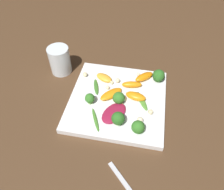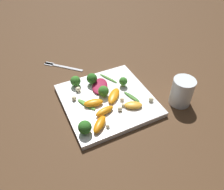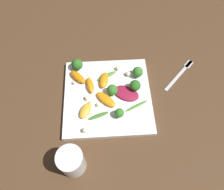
# 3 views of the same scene
# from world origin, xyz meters

# --- Properties ---
(ground_plane) EXTENTS (2.40, 2.40, 0.00)m
(ground_plane) POSITION_xyz_m (0.00, 0.00, 0.00)
(ground_plane) COLOR #4C331E
(plate) EXTENTS (0.29, 0.29, 0.02)m
(plate) POSITION_xyz_m (0.00, 0.00, 0.01)
(plate) COLOR white
(plate) RESTS_ON ground_plane
(drinking_glass) EXTENTS (0.07, 0.07, 0.10)m
(drinking_glass) POSITION_xyz_m (-0.11, -0.22, 0.05)
(drinking_glass) COLOR white
(drinking_glass) RESTS_ON ground_plane
(radicchio_leaf_0) EXTENTS (0.10, 0.09, 0.01)m
(radicchio_leaf_0) POSITION_xyz_m (0.06, -0.00, 0.02)
(radicchio_leaf_0) COLOR maroon
(radicchio_leaf_0) RESTS_ON plate
(orange_segment_0) EXTENTS (0.03, 0.07, 0.02)m
(orange_segment_0) POSITION_xyz_m (-0.06, 0.04, 0.03)
(orange_segment_0) COLOR orange
(orange_segment_0) RESTS_ON plate
(orange_segment_1) EXTENTS (0.07, 0.07, 0.02)m
(orange_segment_1) POSITION_xyz_m (-0.10, 0.07, 0.03)
(orange_segment_1) COLOR orange
(orange_segment_1) RESTS_ON plate
(orange_segment_2) EXTENTS (0.05, 0.07, 0.02)m
(orange_segment_2) POSITION_xyz_m (-0.07, -0.06, 0.03)
(orange_segment_2) COLOR #FCAD33
(orange_segment_2) RESTS_ON plate
(orange_segment_3) EXTENTS (0.08, 0.08, 0.02)m
(orange_segment_3) POSITION_xyz_m (-0.01, -0.02, 0.03)
(orange_segment_3) COLOR orange
(orange_segment_3) RESTS_ON plate
(orange_segment_4) EXTENTS (0.04, 0.07, 0.02)m
(orange_segment_4) POSITION_xyz_m (-0.01, 0.05, 0.03)
(orange_segment_4) COLOR orange
(orange_segment_4) RESTS_ON plate
(broccoli_floret_0) EXTENTS (0.03, 0.03, 0.04)m
(broccoli_floret_0) POSITION_xyz_m (0.03, -0.08, 0.04)
(broccoli_floret_0) COLOR #84AD5B
(broccoli_floret_0) RESTS_ON plate
(broccoli_floret_1) EXTENTS (0.04, 0.04, 0.04)m
(broccoli_floret_1) POSITION_xyz_m (-0.10, 0.12, 0.04)
(broccoli_floret_1) COLOR #7A9E51
(broccoli_floret_1) RESTS_ON plate
(broccoli_floret_2) EXTENTS (0.04, 0.04, 0.04)m
(broccoli_floret_2) POSITION_xyz_m (0.02, 0.01, 0.04)
(broccoli_floret_2) COLOR #7A9E51
(broccoli_floret_2) RESTS_ON plate
(broccoli_floret_3) EXTENTS (0.04, 0.04, 0.04)m
(broccoli_floret_3) POSITION_xyz_m (0.11, 0.07, 0.04)
(broccoli_floret_3) COLOR #84AD5B
(broccoli_floret_3) RESTS_ON plate
(broccoli_floret_4) EXTENTS (0.04, 0.04, 0.04)m
(broccoli_floret_4) POSITION_xyz_m (0.09, 0.02, 0.04)
(broccoli_floret_4) COLOR #84AD5B
(broccoli_floret_4) RESTS_ON plate
(arugula_sprig_0) EXTENTS (0.07, 0.04, 0.01)m
(arugula_sprig_0) POSITION_xyz_m (-0.03, -0.08, 0.02)
(arugula_sprig_0) COLOR #3D7528
(arugula_sprig_0) RESTS_ON plate
(arugula_sprig_1) EXTENTS (0.08, 0.04, 0.00)m
(arugula_sprig_1) POSITION_xyz_m (0.09, -0.05, 0.02)
(arugula_sprig_1) COLOR #47842D
(arugula_sprig_1) RESTS_ON plate
(arugula_sprig_2) EXTENTS (0.08, 0.05, 0.01)m
(arugula_sprig_2) POSITION_xyz_m (0.00, 0.08, 0.02)
(arugula_sprig_2) COLOR #518E33
(arugula_sprig_2) RESTS_ON plate
(macadamia_nut_0) EXTENTS (0.02, 0.02, 0.02)m
(macadamia_nut_0) POSITION_xyz_m (-0.08, -0.13, 0.03)
(macadamia_nut_0) COLOR beige
(macadamia_nut_0) RESTS_ON plate
(macadamia_nut_1) EXTENTS (0.02, 0.02, 0.02)m
(macadamia_nut_1) POSITION_xyz_m (0.04, 0.10, 0.03)
(macadamia_nut_1) COLOR beige
(macadamia_nut_1) RESTS_ON plate
(macadamia_nut_2) EXTENTS (0.02, 0.02, 0.02)m
(macadamia_nut_2) POSITION_xyz_m (-0.07, -0.01, 0.03)
(macadamia_nut_2) COLOR beige
(macadamia_nut_2) RESTS_ON plate
(macadamia_nut_3) EXTENTS (0.01, 0.01, 0.01)m
(macadamia_nut_3) POSITION_xyz_m (-0.11, 0.05, 0.02)
(macadamia_nut_3) COLOR beige
(macadamia_nut_3) RESTS_ON plate
(macadamia_nut_4) EXTENTS (0.01, 0.01, 0.01)m
(macadamia_nut_4) POSITION_xyz_m (-0.03, -0.04, 0.02)
(macadamia_nut_4) COLOR beige
(macadamia_nut_4) RESTS_ON plate
(macadamia_nut_5) EXTENTS (0.02, 0.02, 0.02)m
(macadamia_nut_5) POSITION_xyz_m (0.08, 0.08, 0.03)
(macadamia_nut_5) COLOR beige
(macadamia_nut_5) RESTS_ON plate
(macadamia_nut_6) EXTENTS (0.01, 0.01, 0.01)m
(macadamia_nut_6) POSITION_xyz_m (-0.06, -0.03, 0.02)
(macadamia_nut_6) COLOR beige
(macadamia_nut_6) RESTS_ON plate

